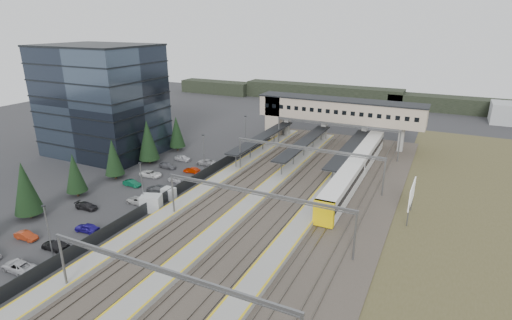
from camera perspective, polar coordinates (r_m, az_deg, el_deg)
The scene contains 15 objects.
ground at distance 69.30m, azimuth -6.25°, elevation -5.64°, with size 220.00×220.00×0.00m, color #2B2B2D.
office_building at distance 96.97m, azimuth -21.15°, elevation 7.98°, with size 24.30×18.30×24.30m.
conifer_row at distance 78.31m, azimuth -21.73°, elevation -0.16°, with size 4.42×49.82×9.50m.
car_park at distance 71.78m, azimuth -18.05°, elevation -5.09°, with size 10.61×44.65×1.30m.
lampposts at distance 72.88m, azimuth -11.21°, elevation -0.94°, with size 0.50×53.25×8.07m.
fence at distance 76.06m, azimuth -8.46°, elevation -2.60°, with size 0.08×90.00×2.00m.
relay_cabin_near at distance 66.74m, azimuth -14.75°, elevation -5.97°, with size 3.79×3.31×2.64m.
relay_cabin_far at distance 70.53m, azimuth -12.36°, elevation -4.67°, with size 2.16×1.81×1.94m.
rail_corridor at distance 69.23m, azimuth 2.56°, elevation -5.31°, with size 34.00×90.00×0.92m.
canopies at distance 88.03m, azimuth 6.91°, elevation 2.54°, with size 23.10×30.00×3.28m.
footbridge at distance 100.74m, azimuth 10.23°, elevation 6.87°, with size 40.40×6.40×11.20m.
gantries at distance 64.37m, azimuth 4.10°, elevation -1.78°, with size 28.40×62.28×7.17m.
train at distance 78.97m, azimuth 14.09°, elevation -1.18°, with size 3.14×43.70×3.96m.
billboard at distance 65.50m, azimuth 21.37°, elevation -4.68°, with size 0.27×6.70×5.82m.
treeline_far at distance 147.87m, azimuth 21.71°, elevation 7.76°, with size 170.00×19.00×7.00m.
Camera 1 is at (34.03, -52.91, 29.09)m, focal length 28.00 mm.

